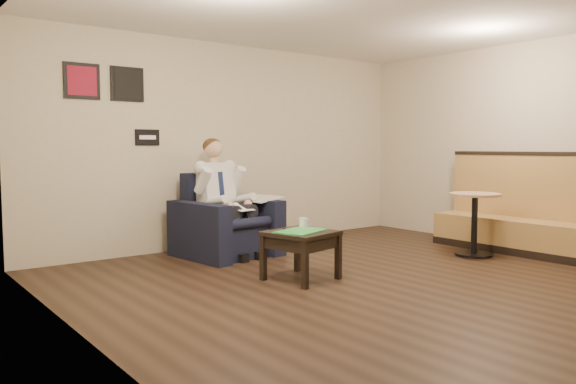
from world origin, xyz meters
TOP-DOWN VIEW (x-y plane):
  - ground at (0.00, 0.00)m, footprint 6.00×6.00m
  - wall_back at (0.00, 3.00)m, footprint 6.00×0.02m
  - wall_left at (-3.00, 0.00)m, footprint 0.02×6.00m
  - wall_right at (3.00, 0.00)m, footprint 0.02×6.00m
  - ceiling at (0.00, 0.00)m, footprint 6.00×6.00m
  - seating_sign at (-1.30, 2.98)m, footprint 0.32×0.02m
  - art_print_left at (-2.10, 2.98)m, footprint 0.42×0.03m
  - art_print_right at (-1.55, 2.98)m, footprint 0.42×0.03m
  - armchair at (-0.56, 2.30)m, footprint 1.20×1.20m
  - seated_man at (-0.54, 2.16)m, footprint 0.80×1.09m
  - lap_papers at (-0.53, 2.05)m, footprint 0.30×0.38m
  - newspaper at (-0.11, 2.24)m, footprint 0.54×0.64m
  - side_table at (-0.63, 0.71)m, footprint 0.74×0.74m
  - green_folder at (-0.66, 0.68)m, footprint 0.60×0.51m
  - coffee_mug at (-0.46, 0.89)m, footprint 0.11×0.11m
  - smartphone at (-0.61, 0.90)m, footprint 0.16×0.08m
  - banquette at (2.59, 0.03)m, footprint 0.60×2.53m
  - cafe_table at (1.93, 0.38)m, footprint 0.66×0.66m

SIDE VIEW (x-z plane):
  - ground at x=0.00m, z-range 0.00..0.00m
  - side_table at x=-0.63m, z-range 0.00..0.51m
  - cafe_table at x=1.93m, z-range 0.00..0.80m
  - smartphone at x=-0.61m, z-range 0.51..0.52m
  - green_folder at x=-0.66m, z-range 0.51..0.52m
  - armchair at x=-0.56m, z-range 0.00..1.04m
  - coffee_mug at x=-0.46m, z-range 0.51..0.62m
  - lap_papers at x=-0.53m, z-range 0.64..0.64m
  - banquette at x=2.59m, z-range 0.00..1.29m
  - newspaper at x=-0.11m, z-range 0.70..0.72m
  - seated_man at x=-0.54m, z-range 0.00..1.43m
  - wall_back at x=0.00m, z-range 0.00..2.80m
  - wall_left at x=-3.00m, z-range 0.00..2.80m
  - wall_right at x=3.00m, z-range 0.00..2.80m
  - seating_sign at x=-1.30m, z-range 1.40..1.60m
  - art_print_left at x=-2.10m, z-range 1.94..2.36m
  - art_print_right at x=-1.55m, z-range 1.94..2.36m
  - ceiling at x=0.00m, z-range 2.79..2.81m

